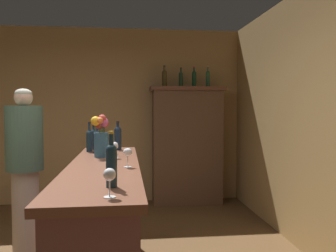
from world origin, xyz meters
TOP-DOWN VIEW (x-y plane):
  - wall_back at (0.00, 3.09)m, footprint 4.97×0.12m
  - bar_counter at (0.43, 0.12)m, footprint 0.55×2.41m
  - display_cabinet at (1.55, 2.79)m, footprint 1.15×0.42m
  - wine_bottle_rose at (0.26, 1.18)m, footprint 0.07×0.07m
  - wine_bottle_chardonnay at (0.24, 0.96)m, footprint 0.06×0.06m
  - wine_bottle_merlot at (0.52, 1.11)m, footprint 0.08×0.08m
  - wine_bottle_syrah at (0.32, 0.84)m, footprint 0.08×0.08m
  - wine_bottle_malbec at (0.52, -0.70)m, footprint 0.06×0.06m
  - wine_glass_front at (0.52, -0.93)m, footprint 0.06×0.06m
  - wine_glass_mid at (0.50, 0.46)m, footprint 0.07×0.07m
  - wine_glass_rear at (0.61, -0.03)m, footprint 0.07×0.07m
  - flower_arrangement at (0.38, 0.55)m, footprint 0.16×0.15m
  - cheese_plate at (0.43, 0.73)m, footprint 0.19×0.19m
  - display_bottle_left at (1.20, 2.79)m, footprint 0.08×0.08m
  - display_bottle_midleft at (1.45, 2.79)m, footprint 0.07×0.07m
  - display_bottle_center at (1.66, 2.79)m, footprint 0.07×0.07m
  - display_bottle_midright at (1.88, 2.79)m, footprint 0.06×0.06m
  - patron_tall at (-0.40, 0.96)m, footprint 0.36×0.36m

SIDE VIEW (x-z plane):
  - bar_counter at x=0.43m, z-range 0.00..1.06m
  - patron_tall at x=-0.40m, z-range 0.08..1.77m
  - display_cabinet at x=1.55m, z-range 0.03..1.86m
  - cheese_plate at x=0.43m, z-range 1.06..1.07m
  - wine_glass_mid at x=0.50m, z-range 1.09..1.23m
  - wine_glass_rear at x=0.61m, z-range 1.09..1.24m
  - wine_glass_front at x=0.52m, z-range 1.09..1.24m
  - wine_bottle_rose at x=0.26m, z-range 1.04..1.32m
  - wine_bottle_syrah at x=0.32m, z-range 1.05..1.32m
  - wine_bottle_chardonnay at x=0.24m, z-range 1.03..1.33m
  - wine_bottle_merlot at x=0.52m, z-range 1.04..1.35m
  - wine_bottle_malbec at x=0.52m, z-range 1.04..1.35m
  - flower_arrangement at x=0.38m, z-range 1.07..1.46m
  - wall_back at x=0.00m, z-range 0.00..2.75m
  - display_bottle_midleft at x=1.45m, z-range 1.81..2.10m
  - display_bottle_center at x=1.66m, z-range 1.81..2.12m
  - display_bottle_midright at x=1.88m, z-range 1.80..2.13m
  - display_bottle_left at x=1.20m, z-range 1.81..2.13m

